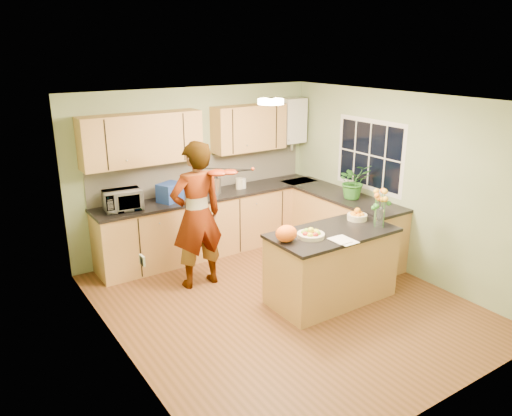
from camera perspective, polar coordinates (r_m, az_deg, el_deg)
floor at (r=6.36m, az=3.07°, el=-10.82°), size 4.50×4.50×0.00m
ceiling at (r=5.60m, az=3.51°, el=12.19°), size 4.00×4.50×0.02m
wall_back at (r=7.71m, az=-6.80°, el=4.28°), size 4.00×0.02×2.50m
wall_front at (r=4.41m, az=21.22°, el=-7.65°), size 4.00×0.02×2.50m
wall_left at (r=4.99m, az=-15.49°, el=-4.01°), size 0.02×4.50×2.50m
wall_right at (r=7.20m, az=16.16°, el=2.69°), size 0.02×4.50×2.50m
back_counter at (r=7.72m, az=-4.91°, el=-1.68°), size 3.64×0.62×0.94m
right_counter at (r=7.77m, az=9.48°, el=-1.73°), size 0.62×2.24×0.94m
splashback at (r=7.75m, az=-6.08°, el=4.00°), size 3.60×0.02×0.52m
upper_cabinets at (r=7.36m, az=-7.60°, el=8.37°), size 3.20×0.34×0.70m
boiler at (r=8.35m, az=4.14°, el=9.94°), size 0.40×0.30×0.86m
window_right at (r=7.51m, az=12.85°, el=5.93°), size 0.01×1.30×1.05m
light_switch at (r=4.45m, az=-12.86°, el=-5.85°), size 0.02×0.09×0.09m
ceiling_lamp at (r=5.85m, az=1.69°, el=12.07°), size 0.30×0.30×0.07m
peninsula_island at (r=6.33m, az=8.59°, el=-6.51°), size 1.59×0.82×0.91m
fruit_dish at (r=5.93m, az=6.29°, el=-2.91°), size 0.33×0.33×0.11m
orange_bowl at (r=6.60m, az=11.49°, el=-0.80°), size 0.26×0.26×0.15m
flower_vase at (r=6.34m, az=14.06°, el=0.91°), size 0.28×0.28×0.52m
orange_bag at (r=5.75m, az=3.48°, el=-2.93°), size 0.29×0.26×0.20m
papers at (r=5.89m, az=10.02°, el=-3.65°), size 0.22×0.30×0.01m
violinist at (r=6.50m, az=-6.78°, el=-0.85°), size 0.72×0.48×1.96m
violin at (r=6.23m, az=-4.42°, el=4.04°), size 0.64×0.55×0.16m
microwave at (r=6.99m, az=-14.99°, el=0.87°), size 0.53×0.39×0.28m
blue_box at (r=7.24m, az=-9.81°, el=1.78°), size 0.41×0.36×0.27m
kettle at (r=7.53m, az=-4.71°, el=2.65°), size 0.18×0.18×0.33m
jar_cream at (r=7.78m, az=-1.94°, el=2.82°), size 0.14×0.14×0.17m
jar_white at (r=7.82m, az=-1.51°, el=2.84°), size 0.10×0.10×0.16m
potted_plant at (r=7.39m, az=11.09°, el=3.04°), size 0.57×0.52×0.52m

